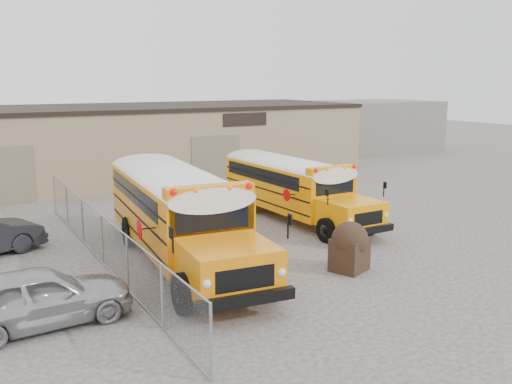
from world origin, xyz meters
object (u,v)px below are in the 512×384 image
tarp_bundle (350,246)px  car_silver (39,297)px  school_bus_right (231,167)px  school_bus_left (136,177)px

tarp_bundle → car_silver: (-9.82, 0.40, -0.06)m
school_bus_right → car_silver: size_ratio=2.06×
school_bus_left → tarp_bundle: size_ratio=6.81×
car_silver → school_bus_left: bearing=-33.9°
school_bus_left → car_silver: 11.94m
school_bus_left → school_bus_right: 6.47m
school_bus_right → tarp_bundle: bearing=-99.2°
school_bus_right → tarp_bundle: (-2.12, -13.03, -0.78)m
tarp_bundle → school_bus_left: bearing=110.1°
school_bus_right → car_silver: school_bus_right is taller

